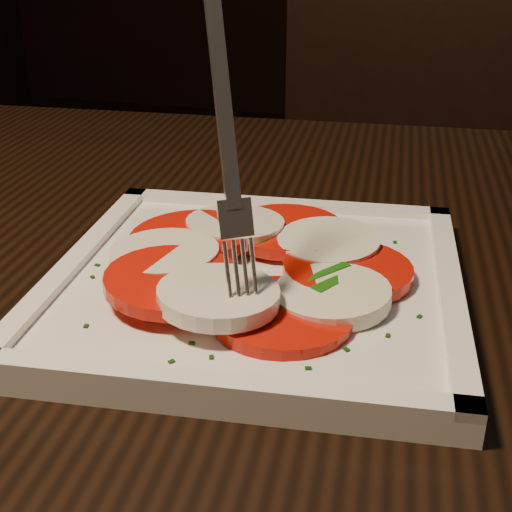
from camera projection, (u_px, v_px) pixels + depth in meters
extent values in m
cube|color=black|center=(338.00, 284.00, 0.54)|extent=(1.27, 0.91, 0.04)
cube|color=black|center=(363.00, 257.00, 1.23)|extent=(0.46, 0.46, 0.04)
cube|color=black|center=(399.00, 90.00, 1.28)|extent=(0.42, 0.08, 0.46)
cylinder|color=black|center=(227.00, 407.00, 1.25)|extent=(0.04, 0.04, 0.41)
cylinder|color=black|center=(434.00, 461.00, 1.13)|extent=(0.04, 0.04, 0.41)
cylinder|color=black|center=(296.00, 312.00, 1.55)|extent=(0.04, 0.04, 0.41)
cylinder|color=black|center=(465.00, 346.00, 1.43)|extent=(0.04, 0.04, 0.41)
cube|color=white|center=(256.00, 286.00, 0.48)|extent=(0.30, 0.30, 0.01)
cylinder|color=red|center=(282.00, 315.00, 0.42)|extent=(0.09, 0.09, 0.01)
cylinder|color=white|center=(332.00, 296.00, 0.44)|extent=(0.07, 0.07, 0.01)
cylinder|color=red|center=(348.00, 270.00, 0.47)|extent=(0.09, 0.09, 0.01)
cylinder|color=white|center=(328.00, 244.00, 0.50)|extent=(0.07, 0.07, 0.01)
cylinder|color=red|center=(286.00, 230.00, 0.53)|extent=(0.09, 0.09, 0.01)
cylinder|color=white|center=(235.00, 227.00, 0.53)|extent=(0.07, 0.07, 0.01)
cylinder|color=red|center=(190.00, 237.00, 0.51)|extent=(0.09, 0.09, 0.01)
cylinder|color=white|center=(165.00, 256.00, 0.48)|extent=(0.07, 0.07, 0.01)
cylinder|color=red|center=(173.00, 281.00, 0.44)|extent=(0.09, 0.09, 0.01)
cylinder|color=white|center=(218.00, 296.00, 0.42)|extent=(0.07, 0.07, 0.01)
cube|color=#1C6010|center=(324.00, 273.00, 0.46)|extent=(0.03, 0.04, 0.00)
cube|color=#1C6010|center=(309.00, 245.00, 0.50)|extent=(0.03, 0.02, 0.00)
cube|color=#1C6010|center=(204.00, 262.00, 0.47)|extent=(0.04, 0.02, 0.01)
cube|color=#1C6010|center=(245.00, 235.00, 0.51)|extent=(0.04, 0.03, 0.00)
cube|color=#1C6010|center=(235.00, 302.00, 0.42)|extent=(0.03, 0.02, 0.01)
cube|color=#1C6010|center=(338.00, 280.00, 0.45)|extent=(0.03, 0.04, 0.00)
cube|color=#12390A|center=(211.00, 357.00, 0.39)|extent=(0.00, 0.00, 0.00)
cube|color=#12390A|center=(93.00, 277.00, 0.48)|extent=(0.00, 0.00, 0.00)
cube|color=#12390A|center=(374.00, 245.00, 0.52)|extent=(0.00, 0.00, 0.00)
cube|color=#12390A|center=(390.00, 301.00, 0.45)|extent=(0.00, 0.00, 0.00)
cube|color=#12390A|center=(120.00, 272.00, 0.48)|extent=(0.00, 0.00, 0.00)
cube|color=#12390A|center=(86.00, 326.00, 0.42)|extent=(0.00, 0.00, 0.00)
cube|color=#12390A|center=(289.00, 224.00, 0.56)|extent=(0.00, 0.00, 0.00)
cube|color=#12390A|center=(388.00, 336.00, 0.41)|extent=(0.00, 0.00, 0.00)
cube|color=#12390A|center=(251.00, 345.00, 0.40)|extent=(0.00, 0.00, 0.00)
cube|color=#12390A|center=(379.00, 266.00, 0.49)|extent=(0.00, 0.00, 0.00)
cube|color=#12390A|center=(333.00, 334.00, 0.41)|extent=(0.00, 0.00, 0.00)
cube|color=#12390A|center=(220.00, 219.00, 0.57)|extent=(0.00, 0.00, 0.00)
cube|color=#12390A|center=(293.00, 211.00, 0.58)|extent=(0.00, 0.00, 0.00)
cube|color=#12390A|center=(128.00, 242.00, 0.53)|extent=(0.00, 0.00, 0.00)
cube|color=#12390A|center=(224.00, 213.00, 0.58)|extent=(0.00, 0.00, 0.00)
cube|color=#12390A|center=(308.00, 368.00, 0.38)|extent=(0.00, 0.00, 0.00)
cube|color=#12390A|center=(97.00, 265.00, 0.49)|extent=(0.00, 0.00, 0.00)
cube|color=#12390A|center=(387.00, 258.00, 0.50)|extent=(0.00, 0.00, 0.00)
cube|color=#12390A|center=(257.00, 342.00, 0.40)|extent=(0.00, 0.00, 0.00)
cube|color=#12390A|center=(183.00, 225.00, 0.56)|extent=(0.00, 0.00, 0.00)
cube|color=#12390A|center=(337.00, 235.00, 0.54)|extent=(0.00, 0.00, 0.00)
cube|color=#12390A|center=(171.00, 361.00, 0.39)|extent=(0.00, 0.00, 0.00)
cube|color=#12390A|center=(347.00, 350.00, 0.40)|extent=(0.00, 0.00, 0.00)
cube|color=#12390A|center=(192.00, 343.00, 0.40)|extent=(0.00, 0.00, 0.00)
cube|color=#12390A|center=(395.00, 242.00, 0.53)|extent=(0.00, 0.00, 0.00)
cube|color=#12390A|center=(420.00, 317.00, 0.43)|extent=(0.00, 0.00, 0.00)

